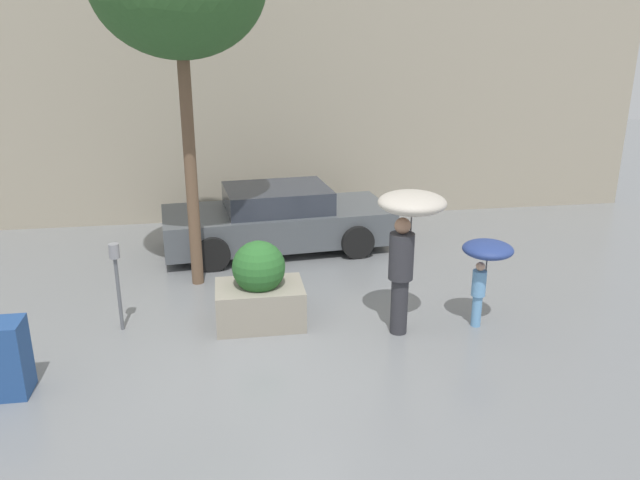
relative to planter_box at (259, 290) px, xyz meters
name	(u,v)px	position (x,y,z in m)	size (l,w,h in m)	color
ground_plane	(259,364)	(-0.09, -1.14, -0.52)	(40.00, 40.00, 0.00)	slate
building_facade	(235,79)	(-0.09, 5.36, 2.48)	(18.00, 0.30, 6.00)	#9E937F
planter_box	(259,290)	(0.00, 0.00, 0.00)	(1.22, 0.84, 1.23)	gray
person_adult	(408,227)	(1.95, -0.53, 0.99)	(0.90, 0.90, 1.97)	#2D2D33
person_child	(486,257)	(3.07, -0.54, 0.50)	(0.69, 0.69, 1.25)	#669ED1
parked_car_near	(277,220)	(0.55, 3.19, 0.05)	(4.36, 2.26, 1.20)	#4C5156
parking_meter	(116,269)	(-1.92, 0.11, 0.39)	(0.14, 0.14, 1.26)	#595B60
newspaper_box	(4,359)	(-2.97, -1.37, -0.07)	(0.50, 0.44, 0.90)	navy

